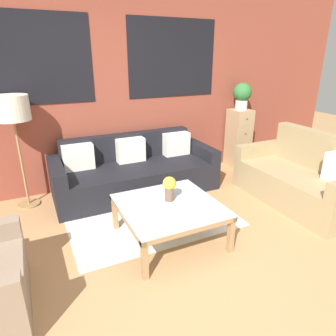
# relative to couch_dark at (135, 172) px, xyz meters

# --- Properties ---
(ground_plane) EXTENTS (16.00, 16.00, 0.00)m
(ground_plane) POSITION_rel_couch_dark_xyz_m (-0.14, -1.95, -0.28)
(ground_plane) COLOR #AD7F51
(wall_back_brick) EXTENTS (8.40, 0.09, 2.80)m
(wall_back_brick) POSITION_rel_couch_dark_xyz_m (-0.14, 0.49, 1.13)
(wall_back_brick) COLOR brown
(wall_back_brick) RESTS_ON ground_plane
(rug) EXTENTS (1.95, 1.48, 0.00)m
(rug) POSITION_rel_couch_dark_xyz_m (-0.09, -0.74, -0.28)
(rug) COLOR silver
(rug) RESTS_ON ground_plane
(couch_dark) EXTENTS (2.25, 0.88, 0.78)m
(couch_dark) POSITION_rel_couch_dark_xyz_m (0.00, 0.00, 0.00)
(couch_dark) COLOR black
(couch_dark) RESTS_ON ground_plane
(settee_vintage) EXTENTS (0.80, 1.64, 0.92)m
(settee_vintage) POSITION_rel_couch_dark_xyz_m (1.86, -1.27, 0.03)
(settee_vintage) COLOR #99845B
(settee_vintage) RESTS_ON ground_plane
(coffee_table) EXTENTS (0.99, 0.99, 0.42)m
(coffee_table) POSITION_rel_couch_dark_xyz_m (-0.09, -1.32, 0.08)
(coffee_table) COLOR silver
(coffee_table) RESTS_ON ground_plane
(floor_lamp) EXTENTS (0.40, 0.40, 1.42)m
(floor_lamp) POSITION_rel_couch_dark_xyz_m (-1.42, 0.18, 0.94)
(floor_lamp) COLOR olive
(floor_lamp) RESTS_ON ground_plane
(drawer_cabinet) EXTENTS (0.33, 0.37, 0.99)m
(drawer_cabinet) POSITION_rel_couch_dark_xyz_m (1.99, 0.23, 0.21)
(drawer_cabinet) COLOR tan
(drawer_cabinet) RESTS_ON ground_plane
(potted_plant) EXTENTS (0.30, 0.30, 0.44)m
(potted_plant) POSITION_rel_couch_dark_xyz_m (1.99, 0.23, 0.95)
(potted_plant) COLOR silver
(potted_plant) RESTS_ON drawer_cabinet
(flower_vase) EXTENTS (0.14, 0.14, 0.27)m
(flower_vase) POSITION_rel_couch_dark_xyz_m (-0.05, -1.24, 0.29)
(flower_vase) COLOR brown
(flower_vase) RESTS_ON coffee_table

